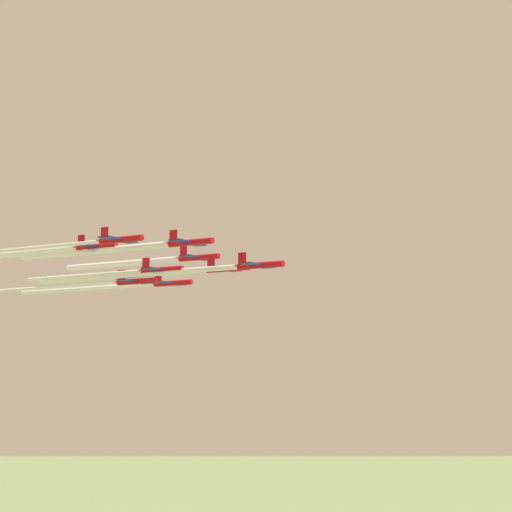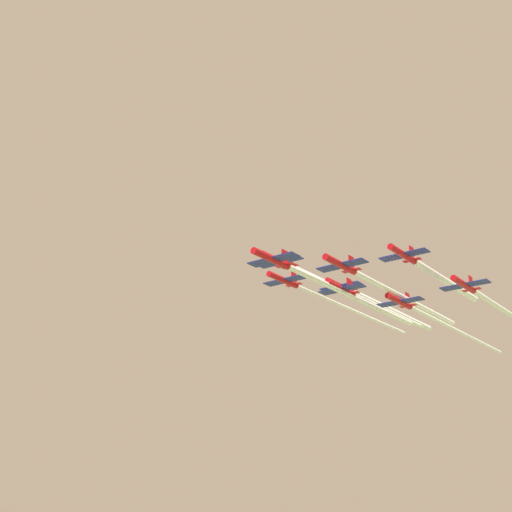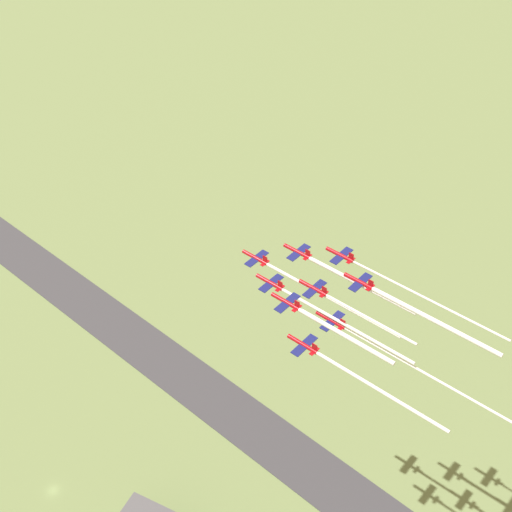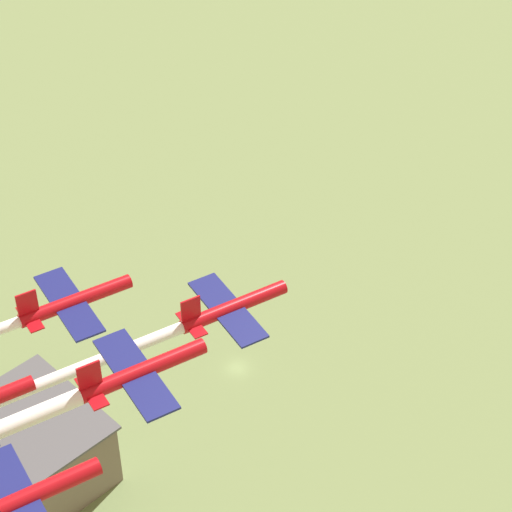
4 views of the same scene
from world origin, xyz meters
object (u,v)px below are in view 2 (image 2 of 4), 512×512
at_px(jet_2, 279,261).
at_px(jet_5, 284,280).
at_px(jet_0, 272,259).
at_px(jet_4, 341,289).
at_px(jet_3, 403,254).
at_px(jet_7, 400,301).
at_px(jet_8, 340,286).
at_px(jet_6, 464,285).
at_px(jet_1, 341,265).

height_order(jet_2, jet_5, jet_5).
xyz_separation_m(jet_0, jet_4, (-21.56, 5.25, 0.50)).
distance_m(jet_3, jet_7, 13.81).
bearing_deg(jet_8, jet_7, -180.00).
bearing_deg(jet_8, jet_4, 120.47).
xyz_separation_m(jet_2, jet_8, (-21.56, 5.25, 0.84)).
xyz_separation_m(jet_6, jet_8, (-6.18, -25.37, 4.73)).
bearing_deg(jet_2, jet_8, -90.00).
distance_m(jet_0, jet_7, 33.93).
xyz_separation_m(jet_2, jet_7, (-18.47, 17.94, -4.78)).
height_order(jet_1, jet_3, jet_3).
height_order(jet_5, jet_8, jet_8).
bearing_deg(jet_0, jet_3, -120.47).
xyz_separation_m(jet_2, jet_3, (-6.15, 21.65, 0.21)).
height_order(jet_2, jet_3, jet_3).
bearing_deg(jet_3, jet_5, 0.00).
distance_m(jet_2, jet_3, 22.51).
xyz_separation_m(jet_1, jet_5, (-15.42, -16.40, 4.02)).
bearing_deg(jet_3, jet_7, -59.53).
distance_m(jet_2, jet_5, 12.89).
bearing_deg(jet_2, jet_1, 180.00).
bearing_deg(jet_5, jet_3, -180.00).
height_order(jet_4, jet_7, jet_4).
distance_m(jet_5, jet_8, 12.88).
relative_size(jet_0, jet_3, 1.00).
bearing_deg(jet_0, jet_6, -120.47).
height_order(jet_3, jet_6, jet_3).
distance_m(jet_2, jet_6, 34.49).
bearing_deg(jet_6, jet_2, 40.36).
height_order(jet_5, jet_6, jet_5).
bearing_deg(jet_6, jet_3, 59.53).
relative_size(jet_1, jet_4, 1.00).
xyz_separation_m(jet_4, jet_5, (-3.09, -12.68, 4.28)).
relative_size(jet_1, jet_6, 1.00).
bearing_deg(jet_0, jet_8, -78.91).
xyz_separation_m(jet_3, jet_8, (-15.42, -16.40, 0.62)).
height_order(jet_1, jet_2, jet_2).
distance_m(jet_4, jet_7, 12.92).
xyz_separation_m(jet_3, jet_4, (-3.09, -12.68, -3.96)).
bearing_deg(jet_6, jet_7, -0.00).
bearing_deg(jet_1, jet_0, 59.53).
relative_size(jet_0, jet_8, 1.00).
bearing_deg(jet_8, jet_3, 150.46).
height_order(jet_2, jet_7, jet_2).
distance_m(jet_3, jet_6, 13.52).
bearing_deg(jet_4, jet_5, 0.00).
height_order(jet_1, jet_8, jet_8).
bearing_deg(jet_5, jet_0, 120.47).
xyz_separation_m(jet_0, jet_7, (-30.80, 14.22, -0.53)).
distance_m(jet_1, jet_8, 26.11).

